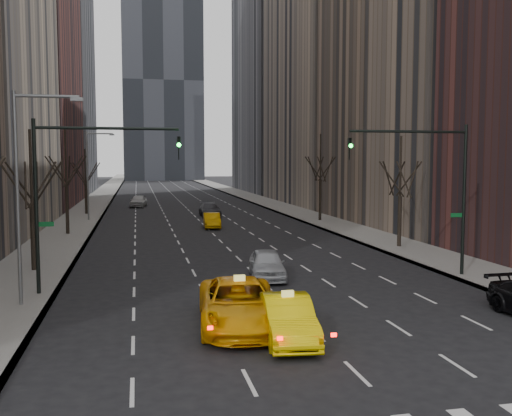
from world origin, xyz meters
TOP-DOWN VIEW (x-y plane):
  - ground at (0.00, 0.00)m, footprint 400.00×400.00m
  - sidewalk_left at (-12.25, 70.00)m, footprint 4.50×320.00m
  - sidewalk_right at (12.25, 70.00)m, footprint 4.50×320.00m
  - bld_left_far at (-21.50, 66.00)m, footprint 14.00×28.00m
  - bld_left_deep at (-21.50, 96.00)m, footprint 14.00×30.00m
  - bld_right_far at (21.50, 64.00)m, footprint 14.00×28.00m
  - bld_right_deep at (21.50, 95.00)m, footprint 14.00×30.00m
  - tree_lw_b at (-12.00, 18.00)m, footprint 3.36×3.50m
  - tree_lw_c at (-12.00, 34.00)m, footprint 3.36×3.50m
  - tree_lw_d at (-12.00, 52.00)m, footprint 3.36×3.50m
  - tree_rw_b at (12.00, 22.00)m, footprint 3.36×3.50m
  - tree_rw_c at (12.00, 40.00)m, footprint 3.36×3.50m
  - traffic_mast_left at (-9.11, 12.00)m, footprint 6.69×0.39m
  - traffic_mast_right at (9.11, 12.00)m, footprint 6.69×0.39m
  - streetlight_near at (-10.84, 10.00)m, footprint 2.83×0.22m
  - streetlight_far at (-10.84, 45.00)m, footprint 2.83×0.22m
  - taxi_suv at (-2.59, 5.35)m, footprint 3.53×6.60m
  - taxi_sedan at (-1.20, 3.46)m, footprint 2.10×4.81m
  - silver_sedan_ahead at (0.42, 13.78)m, footprint 2.43×4.73m
  - far_taxi at (0.46, 36.73)m, footprint 1.74×4.29m
  - far_suv_grey at (1.57, 47.19)m, footprint 2.17×5.22m
  - far_car_white at (-6.11, 62.15)m, footprint 2.56×4.99m

SIDE VIEW (x-z plane):
  - ground at x=0.00m, z-range 0.00..0.00m
  - sidewalk_left at x=-12.25m, z-range 0.00..0.15m
  - sidewalk_right at x=12.25m, z-range 0.00..0.15m
  - far_taxi at x=0.46m, z-range 0.00..1.38m
  - far_suv_grey at x=1.57m, z-range 0.00..1.51m
  - taxi_sedan at x=-1.20m, z-range 0.00..1.54m
  - silver_sedan_ahead at x=0.42m, z-range 0.00..1.54m
  - far_car_white at x=-6.11m, z-range 0.00..1.63m
  - taxi_suv at x=-2.59m, z-range 0.00..1.76m
  - tree_lw_d at x=-12.00m, z-range -0.12..7.24m
  - tree_lw_b at x=-12.00m, z-range -0.19..7.63m
  - tree_rw_b at x=12.00m, z-range -0.19..7.63m
  - tree_lw_c at x=-12.00m, z-range -0.33..8.41m
  - tree_rw_c at x=12.00m, z-range -0.33..8.41m
  - traffic_mast_left at x=-9.11m, z-range 1.49..9.49m
  - traffic_mast_right at x=9.11m, z-range 1.49..9.49m
  - streetlight_near at x=-10.84m, z-range 1.12..10.12m
  - streetlight_far at x=-10.84m, z-range 1.12..10.12m
  - bld_left_far at x=-21.50m, z-range 0.00..44.00m
  - bld_right_far at x=21.50m, z-range 0.00..50.00m
  - bld_right_deep at x=21.50m, z-range 0.00..58.00m
  - bld_left_deep at x=-21.50m, z-range 0.00..60.00m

